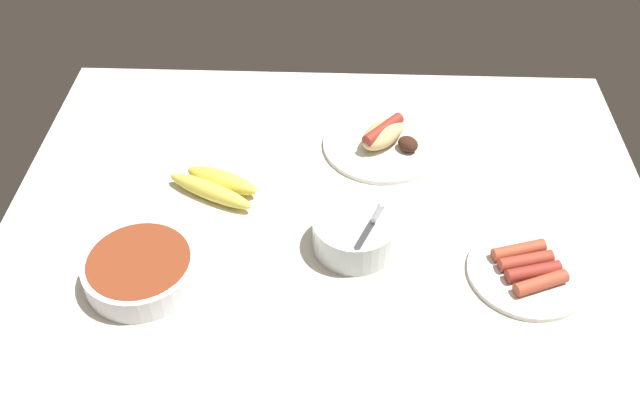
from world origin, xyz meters
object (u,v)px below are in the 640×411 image
Objects in this scene: plate_sausages at (528,270)px; bowl_coleslaw at (355,232)px; banana_bunch at (216,186)px; bowl_chili at (141,269)px; plate_hotdog_assembled at (383,140)px.

bowl_coleslaw is (-29.31, 5.54, 2.43)cm from plate_sausages.
plate_sausages is 58.40cm from banana_bunch.
plate_sausages is 1.26× the size of bowl_coleslaw.
bowl_chili is at bearing -112.94° from banana_bunch.
bowl_coleslaw reaches higher than plate_hotdog_assembled.
bowl_chili is at bearing -138.08° from plate_hotdog_assembled.
plate_hotdog_assembled is at bearing 125.05° from plate_sausages.
banana_bunch is 1.14× the size of bowl_coleslaw.
plate_hotdog_assembled is 35.39cm from banana_bunch.
plate_sausages is 64.83cm from bowl_chili.
bowl_coleslaw reaches higher than bowl_chili.
plate_sausages is at bearing -54.95° from plate_hotdog_assembled.
banana_bunch is (-55.45, 18.30, 0.79)cm from plate_sausages.
plate_hotdog_assembled reaches higher than plate_sausages.
bowl_coleslaw is at bearing -26.02° from banana_bunch.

